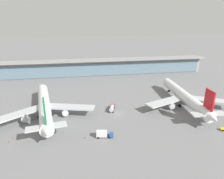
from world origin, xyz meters
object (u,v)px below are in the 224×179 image
object	(u,v)px
safety_cone_alpha	(13,137)
service_truck_near_nose_blue	(104,134)
safety_cone_charlie	(8,141)
safety_cone_delta	(84,137)
service_truck_mid_apron_red	(112,108)
airliner_centre_stand	(185,97)
airliner_left_stand	(44,106)

from	to	relation	value
safety_cone_alpha	service_truck_near_nose_blue	bearing A→B (deg)	-8.92
safety_cone_charlie	safety_cone_delta	size ratio (longest dim) A/B	1.00
safety_cone_alpha	service_truck_mid_apron_red	bearing A→B (deg)	23.34
safety_cone_alpha	safety_cone_delta	xyz separation A→B (m)	(30.45, -4.97, 0.00)
service_truck_near_nose_blue	service_truck_mid_apron_red	distance (m)	27.55
airliner_centre_stand	service_truck_near_nose_blue	size ratio (longest dim) A/B	8.91
airliner_centre_stand	safety_cone_alpha	xyz separation A→B (m)	(-90.65, -19.96, -5.32)
service_truck_near_nose_blue	safety_cone_charlie	size ratio (longest dim) A/B	10.79
airliner_centre_stand	service_truck_near_nose_blue	xyz separation A→B (m)	(-51.96, -26.04, -3.95)
service_truck_near_nose_blue	service_truck_mid_apron_red	world-z (taller)	service_truck_near_nose_blue
safety_cone_charlie	service_truck_mid_apron_red	bearing A→B (deg)	25.63
service_truck_mid_apron_red	safety_cone_charlie	distance (m)	53.14
airliner_centre_stand	service_truck_near_nose_blue	bearing A→B (deg)	-153.39
safety_cone_alpha	safety_cone_charlie	bearing A→B (deg)	-110.20
service_truck_near_nose_blue	safety_cone_delta	xyz separation A→B (m)	(-8.24, 1.10, -1.37)
service_truck_mid_apron_red	safety_cone_charlie	bearing A→B (deg)	-154.37
airliner_centre_stand	airliner_left_stand	bearing A→B (deg)	179.88
service_truck_near_nose_blue	safety_cone_delta	size ratio (longest dim) A/B	10.79
airliner_centre_stand	safety_cone_delta	xyz separation A→B (m)	(-60.20, -24.93, -5.32)
service_truck_near_nose_blue	safety_cone_charlie	distance (m)	39.86
airliner_left_stand	safety_cone_alpha	bearing A→B (deg)	-118.17
airliner_left_stand	airliner_centre_stand	size ratio (longest dim) A/B	1.00
safety_cone_alpha	safety_cone_delta	size ratio (longest dim) A/B	1.00
service_truck_near_nose_blue	airliner_centre_stand	bearing A→B (deg)	26.61
service_truck_near_nose_blue	safety_cone_delta	distance (m)	8.42
safety_cone_charlie	service_truck_near_nose_blue	bearing A→B (deg)	-4.79
safety_cone_alpha	safety_cone_delta	world-z (taller)	same
safety_cone_charlie	safety_cone_delta	distance (m)	31.53
airliner_left_stand	safety_cone_delta	world-z (taller)	airliner_left_stand
airliner_left_stand	service_truck_mid_apron_red	bearing A→B (deg)	0.16
service_truck_mid_apron_red	safety_cone_alpha	bearing A→B (deg)	-156.66
service_truck_mid_apron_red	safety_cone_delta	xyz separation A→B (m)	(-16.44, -25.20, -1.39)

